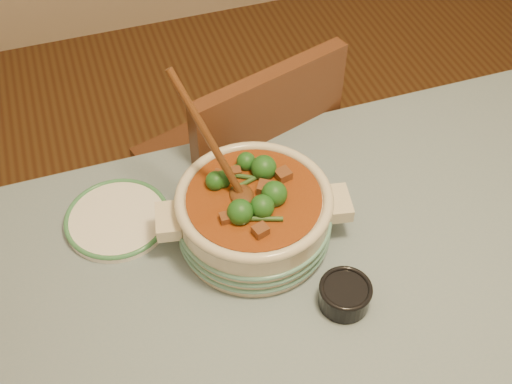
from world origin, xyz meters
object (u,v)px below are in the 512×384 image
at_px(stew_casserole, 254,212).
at_px(chair_far, 245,167).
at_px(white_plate, 117,219).
at_px(condiment_bowl, 345,294).
at_px(dining_table, 351,317).

xyz_separation_m(stew_casserole, chair_far, (0.11, 0.41, -0.30)).
distance_m(white_plate, condiment_bowl, 0.53).
bearing_deg(condiment_bowl, stew_casserole, 118.05).
xyz_separation_m(stew_casserole, condiment_bowl, (0.12, -0.22, -0.05)).
bearing_deg(white_plate, condiment_bowl, -42.11).
relative_size(dining_table, condiment_bowl, 12.39).
distance_m(condiment_bowl, chair_far, 0.68).
xyz_separation_m(white_plate, chair_far, (0.39, 0.27, -0.23)).
height_order(stew_casserole, white_plate, stew_casserole).
distance_m(dining_table, chair_far, 0.63).
distance_m(dining_table, stew_casserole, 0.31).
bearing_deg(dining_table, condiment_bowl, -162.20).
height_order(dining_table, white_plate, white_plate).
bearing_deg(dining_table, stew_casserole, 125.66).
bearing_deg(condiment_bowl, white_plate, 137.89).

